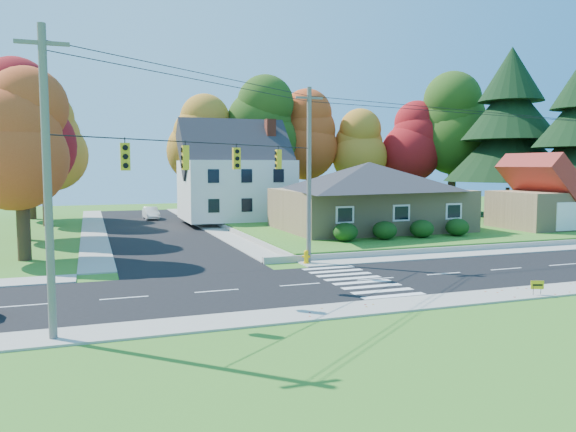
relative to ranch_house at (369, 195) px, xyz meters
name	(u,v)px	position (x,y,z in m)	size (l,w,h in m)	color
ground	(375,279)	(-8.00, -16.00, -3.27)	(120.00, 120.00, 0.00)	#3D7923
road_main	(375,279)	(-8.00, -16.00, -3.26)	(90.00, 8.00, 0.02)	black
road_cross	(154,229)	(-16.00, 10.00, -3.25)	(8.00, 44.00, 0.02)	black
sidewalk_north	(334,262)	(-8.00, -11.00, -3.23)	(90.00, 2.00, 0.08)	#9C9A90
sidewalk_south	(434,301)	(-8.00, -21.00, -3.23)	(90.00, 2.00, 0.08)	#9C9A90
lawn	(391,224)	(5.00, 5.00, -3.02)	(30.00, 30.00, 0.50)	#3D7923
ranch_house	(369,195)	(0.00, 0.00, 0.00)	(14.60, 10.60, 5.40)	tan
colonial_house	(236,176)	(-7.96, 12.00, 1.32)	(10.40, 8.40, 9.60)	silver
garage	(544,199)	(14.00, -4.01, -0.42)	(7.30, 6.30, 4.60)	tan
hedge_row	(404,230)	(-0.50, -6.20, -2.13)	(10.70, 1.70, 1.27)	#163A10
traffic_infrastructure	(361,175)	(-8.15, -14.65, 1.88)	(38.10, 10.66, 10.00)	#666059
tree_lot_0	(202,140)	(-10.00, 18.00, 5.04)	(6.72, 6.72, 12.51)	#3F2A19
tree_lot_1	(260,128)	(-4.00, 17.00, 6.35)	(7.84, 7.84, 14.60)	#3F2A19
tree_lot_2	(309,135)	(2.00, 18.00, 5.70)	(7.28, 7.28, 13.56)	#3F2A19
tree_lot_3	(362,147)	(8.00, 17.00, 4.39)	(6.16, 6.16, 11.47)	#3F2A19
tree_lot_4	(413,142)	(14.00, 16.00, 5.04)	(6.72, 6.72, 12.51)	#3F2A19
tree_lot_5	(453,124)	(18.00, 14.00, 7.00)	(8.40, 8.40, 15.64)	#3F2A19
conifer_east_a	(510,128)	(19.00, 6.00, 6.12)	(12.80, 12.80, 16.96)	#3F2A19
tree_west_0	(20,139)	(-25.00, -4.00, 3.89)	(6.16, 6.16, 11.47)	#3F2A19
tree_west_1	(20,127)	(-26.00, 6.00, 5.20)	(7.28, 7.28, 13.56)	#3F2A19
tree_west_2	(44,142)	(-25.00, 16.00, 4.54)	(6.72, 6.72, 12.51)	#3F2A19
tree_west_3	(29,132)	(-27.00, 24.00, 5.85)	(7.84, 7.84, 14.60)	#3F2A19
white_car	(151,213)	(-15.25, 19.45, -2.61)	(1.34, 3.84, 1.27)	white
fire_hydrant	(306,258)	(-9.74, -10.99, -2.86)	(0.48, 0.37, 0.84)	#FCB105
yard_sign	(537,285)	(-3.20, -21.60, -2.77)	(0.53, 0.24, 0.69)	black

